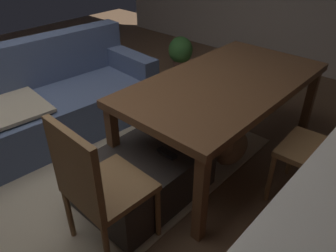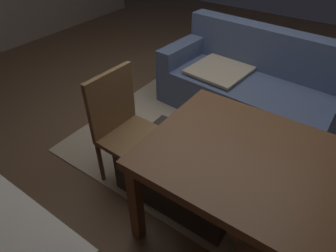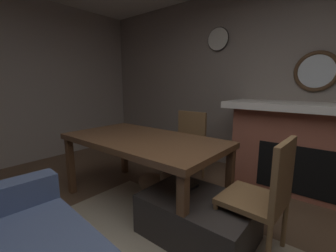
% 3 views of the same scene
% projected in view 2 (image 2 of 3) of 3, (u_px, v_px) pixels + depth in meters
% --- Properties ---
extents(floor, '(8.54, 8.54, 0.00)m').
position_uv_depth(floor, '(197.00, 132.00, 2.97)').
color(floor, brown).
extents(area_rug, '(2.60, 2.00, 0.01)m').
position_uv_depth(area_rug, '(220.00, 145.00, 2.80)').
color(area_rug, tan).
rests_on(area_rug, ground).
extents(couch, '(2.02, 0.99, 0.87)m').
position_uv_depth(couch, '(256.00, 88.00, 3.04)').
color(couch, '#4C5B7F').
rests_on(couch, ground).
extents(ottoman_coffee_table, '(0.92, 0.64, 0.36)m').
position_uv_depth(ottoman_coffee_table, '(186.00, 173.00, 2.28)').
color(ottoman_coffee_table, '#2D2826').
rests_on(ottoman_coffee_table, ground).
extents(tv_remote, '(0.06, 0.16, 0.02)m').
position_uv_depth(tv_remote, '(195.00, 171.00, 2.03)').
color(tv_remote, black).
rests_on(tv_remote, ottoman_coffee_table).
extents(dining_table, '(1.77, 0.94, 0.74)m').
position_uv_depth(dining_table, '(301.00, 188.00, 1.54)').
color(dining_table, brown).
rests_on(dining_table, ground).
extents(dining_chair_west, '(0.46, 0.46, 0.93)m').
position_uv_depth(dining_chair_west, '(124.00, 124.00, 2.21)').
color(dining_chair_west, brown).
rests_on(dining_chair_west, ground).
extents(small_dog, '(0.50, 0.29, 0.33)m').
position_uv_depth(small_dog, '(263.00, 250.00, 1.77)').
color(small_dog, '#8C6B4C').
rests_on(small_dog, ground).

